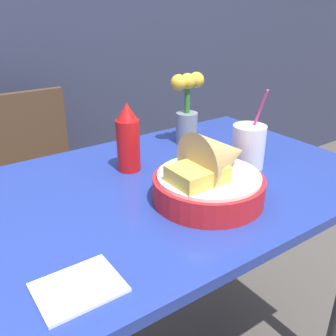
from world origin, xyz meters
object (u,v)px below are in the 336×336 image
(ketchup_bottle, at_px, (128,138))
(flower_vase, at_px, (187,108))
(chair_far_window, at_px, (31,180))
(drink_cup, at_px, (248,148))
(food_basket, at_px, (212,175))

(ketchup_bottle, relative_size, flower_vase, 0.84)
(chair_far_window, relative_size, drink_cup, 3.77)
(chair_far_window, xyz_separation_m, food_basket, (0.20, -0.86, 0.30))
(ketchup_bottle, height_order, flower_vase, flower_vase)
(drink_cup, xyz_separation_m, flower_vase, (-0.02, 0.25, 0.06))
(flower_vase, bearing_deg, ketchup_bottle, -162.85)
(drink_cup, distance_m, flower_vase, 0.26)
(drink_cup, relative_size, flower_vase, 0.99)
(food_basket, bearing_deg, ketchup_bottle, 106.40)
(chair_far_window, bearing_deg, food_basket, -76.89)
(chair_far_window, distance_m, food_basket, 0.94)
(ketchup_bottle, relative_size, drink_cup, 0.85)
(flower_vase, bearing_deg, food_basket, -118.87)
(ketchup_bottle, bearing_deg, chair_far_window, 101.70)
(drink_cup, bearing_deg, ketchup_bottle, 148.39)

